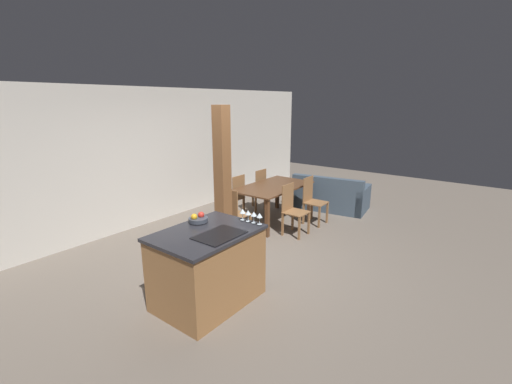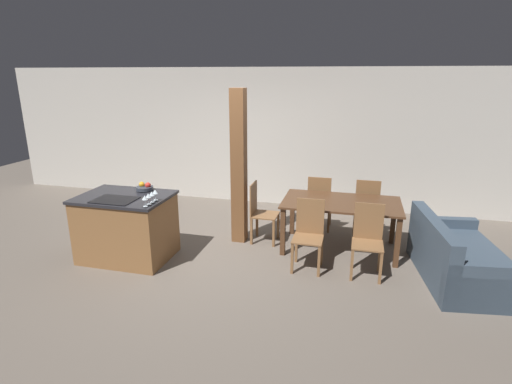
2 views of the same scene
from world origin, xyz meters
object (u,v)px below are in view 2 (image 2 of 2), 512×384
at_px(dining_chair_head_end, 260,211).
at_px(dining_table, 341,208).
at_px(dining_chair_near_left, 309,233).
at_px(dining_chair_far_right, 367,206).
at_px(timber_post, 239,168).
at_px(fruit_bowl, 145,187).
at_px(wine_glass_middle, 148,196).
at_px(wine_glass_end, 155,192).
at_px(dining_chair_near_right, 368,239).
at_px(wine_glass_far, 152,194).
at_px(kitchen_island, 127,227).
at_px(wine_glass_near, 145,198).
at_px(dining_chair_far_left, 319,202).
at_px(couch, 457,260).

bearing_deg(dining_chair_head_end, dining_table, -90.00).
distance_m(dining_chair_near_left, dining_chair_far_right, 1.62).
relative_size(dining_chair_head_end, timber_post, 0.40).
relative_size(fruit_bowl, wine_glass_middle, 1.66).
height_order(wine_glass_end, dining_chair_near_right, wine_glass_end).
relative_size(wine_glass_far, dining_chair_near_left, 0.16).
distance_m(kitchen_island, wine_glass_near, 0.89).
bearing_deg(fruit_bowl, wine_glass_near, -60.17).
bearing_deg(kitchen_island, wine_glass_middle, -27.52).
height_order(fruit_bowl, dining_chair_far_left, fruit_bowl).
bearing_deg(dining_chair_far_right, dining_chair_head_end, 23.58).
xyz_separation_m(wine_glass_far, wine_glass_end, (0.00, 0.09, 0.00)).
xyz_separation_m(kitchen_island, dining_chair_near_left, (2.56, 0.35, 0.02)).
xyz_separation_m(wine_glass_near, dining_table, (2.40, 1.44, -0.40)).
bearing_deg(dining_table, wine_glass_near, -149.01).
distance_m(wine_glass_middle, wine_glass_far, 0.09).
height_order(kitchen_island, couch, kitchen_island).
height_order(dining_chair_head_end, couch, dining_chair_head_end).
xyz_separation_m(dining_chair_far_right, couch, (1.13, -1.29, -0.22)).
height_order(dining_chair_far_right, dining_chair_head_end, same).
bearing_deg(dining_chair_near_right, dining_chair_head_end, 156.42).
bearing_deg(dining_chair_far_left, dining_chair_near_left, 90.00).
bearing_deg(dining_chair_near_right, kitchen_island, -173.97).
bearing_deg(wine_glass_end, dining_chair_near_left, 12.86).
bearing_deg(timber_post, wine_glass_near, -121.03).
bearing_deg(dining_chair_near_right, dining_chair_far_right, 90.00).
height_order(dining_chair_near_left, dining_chair_head_end, same).
xyz_separation_m(dining_table, timber_post, (-1.56, -0.06, 0.53)).
relative_size(wine_glass_far, dining_table, 0.09).
bearing_deg(couch, dining_chair_head_end, 69.96).
bearing_deg(dining_table, dining_chair_head_end, 180.00).
distance_m(fruit_bowl, timber_post, 1.42).
height_order(dining_chair_near_left, dining_chair_far_left, same).
relative_size(dining_chair_near_left, dining_chair_near_right, 1.00).
xyz_separation_m(kitchen_island, dining_chair_far_right, (3.33, 1.77, 0.02)).
height_order(fruit_bowl, dining_chair_head_end, fruit_bowl).
height_order(wine_glass_far, dining_chair_far_left, wine_glass_far).
xyz_separation_m(dining_chair_near_left, timber_post, (-1.18, 0.65, 0.69)).
distance_m(wine_glass_far, dining_chair_head_end, 1.80).
bearing_deg(kitchen_island, wine_glass_end, -10.93).
relative_size(wine_glass_far, dining_chair_far_right, 0.16).
bearing_deg(wine_glass_end, dining_chair_near_right, 9.36).
distance_m(wine_glass_middle, wine_glass_end, 0.18).
xyz_separation_m(fruit_bowl, dining_chair_near_right, (3.18, 0.05, -0.49)).
xyz_separation_m(dining_chair_far_right, timber_post, (-1.95, -0.77, 0.69)).
bearing_deg(dining_chair_far_left, dining_chair_far_right, -180.00).
relative_size(wine_glass_near, dining_table, 0.09).
bearing_deg(fruit_bowl, wine_glass_end, -46.45).
xyz_separation_m(wine_glass_far, couch, (3.92, 0.67, -0.79)).
relative_size(wine_glass_middle, couch, 0.09).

